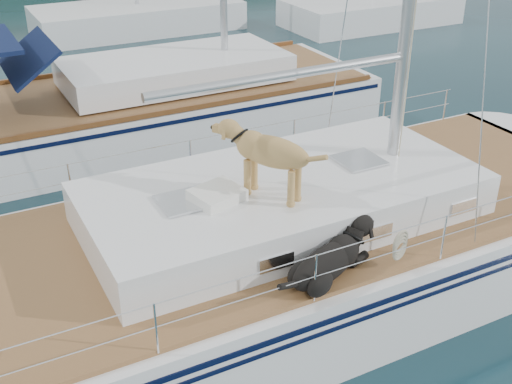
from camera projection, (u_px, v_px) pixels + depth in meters
ground at (231, 308)px, 8.88m from camera, size 120.00×120.00×0.00m
main_sailboat at (236, 266)px, 8.60m from camera, size 12.00×3.83×14.01m
neighbor_sailboat at (130, 113)px, 13.90m from camera, size 11.00×3.50×13.30m
bg_boat_center at (138, 18)px, 22.88m from camera, size 7.20×3.00×11.65m
bg_boat_east at (371, 12)px, 23.81m from camera, size 6.40×3.00×11.65m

